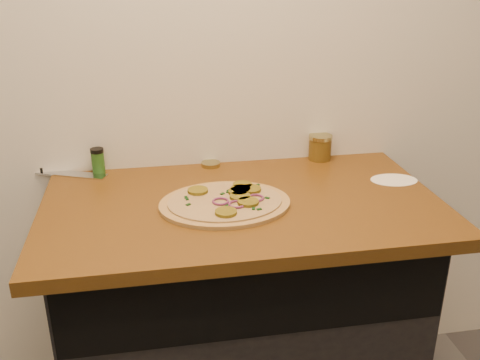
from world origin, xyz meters
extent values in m
cube|color=silver|center=(0.00, 1.75, 1.35)|extent=(4.00, 0.02, 2.70)
cube|color=black|center=(0.00, 1.45, 0.43)|extent=(1.10, 0.60, 0.86)
cube|color=brown|center=(0.00, 1.42, 0.88)|extent=(1.20, 0.70, 0.04)
cylinder|color=tan|center=(-0.06, 1.39, 0.91)|extent=(0.39, 0.39, 0.01)
cylinder|color=beige|center=(-0.06, 1.39, 0.91)|extent=(0.34, 0.34, 0.01)
cylinder|color=olive|center=(-0.13, 1.47, 0.92)|extent=(0.06, 0.06, 0.01)
cylinder|color=olive|center=(0.03, 1.45, 0.92)|extent=(0.06, 0.06, 0.01)
cylinder|color=olive|center=(-0.07, 1.30, 0.92)|extent=(0.06, 0.06, 0.01)
cylinder|color=olive|center=(-0.01, 1.44, 0.92)|extent=(0.06, 0.06, 0.01)
cylinder|color=olive|center=(0.01, 1.36, 0.92)|extent=(0.06, 0.06, 0.01)
cylinder|color=olive|center=(0.01, 1.48, 0.92)|extent=(0.06, 0.06, 0.01)
cylinder|color=olive|center=(0.00, 1.45, 0.92)|extent=(0.06, 0.06, 0.01)
cylinder|color=olive|center=(-0.01, 1.40, 0.92)|extent=(0.06, 0.06, 0.01)
torus|color=#6F2959|center=(0.03, 1.38, 0.92)|extent=(0.05, 0.05, 0.01)
torus|color=#6F2959|center=(-0.03, 1.35, 0.92)|extent=(0.05, 0.05, 0.01)
torus|color=#6F2959|center=(-0.07, 1.38, 0.92)|extent=(0.05, 0.05, 0.01)
cube|color=black|center=(0.02, 1.32, 0.92)|extent=(0.01, 0.02, 0.00)
cube|color=black|center=(-0.04, 1.32, 0.92)|extent=(0.02, 0.01, 0.00)
cube|color=black|center=(-0.04, 1.45, 0.92)|extent=(0.01, 0.02, 0.00)
cube|color=black|center=(-0.17, 1.43, 0.92)|extent=(0.01, 0.01, 0.00)
cube|color=black|center=(-0.03, 1.46, 0.92)|extent=(0.02, 0.02, 0.00)
cube|color=black|center=(0.07, 1.38, 0.92)|extent=(0.02, 0.02, 0.00)
cube|color=black|center=(0.03, 1.31, 0.92)|extent=(0.02, 0.01, 0.00)
cube|color=black|center=(0.04, 1.47, 0.92)|extent=(0.01, 0.01, 0.00)
cube|color=black|center=(-0.14, 1.45, 0.92)|extent=(0.02, 0.02, 0.00)
cube|color=black|center=(0.06, 1.48, 0.92)|extent=(0.02, 0.01, 0.00)
cube|color=black|center=(-0.06, 1.44, 0.92)|extent=(0.02, 0.02, 0.00)
cube|color=black|center=(-0.06, 1.35, 0.92)|extent=(0.02, 0.02, 0.00)
cube|color=black|center=(-0.17, 1.38, 0.92)|extent=(0.02, 0.02, 0.00)
cube|color=black|center=(-0.17, 1.42, 0.92)|extent=(0.01, 0.01, 0.00)
cube|color=#B7BAC1|center=(-0.53, 1.72, 0.90)|extent=(0.25, 0.14, 0.01)
cube|color=black|center=(-0.69, 1.79, 0.91)|extent=(0.13, 0.08, 0.02)
cylinder|color=#9C935B|center=(-0.06, 1.72, 0.91)|extent=(0.07, 0.07, 0.01)
cylinder|color=#9A210F|center=(0.34, 1.72, 0.94)|extent=(0.08, 0.08, 0.08)
cylinder|color=#9C935B|center=(0.34, 1.72, 0.98)|extent=(0.08, 0.08, 0.01)
cylinder|color=#25571B|center=(-0.44, 1.72, 0.94)|extent=(0.04, 0.04, 0.08)
cylinder|color=black|center=(-0.44, 1.72, 0.98)|extent=(0.04, 0.04, 0.01)
cylinder|color=white|center=(0.52, 1.49, 0.90)|extent=(0.17, 0.17, 0.00)
camera|label=1|loc=(-0.26, -0.03, 1.58)|focal=40.00mm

